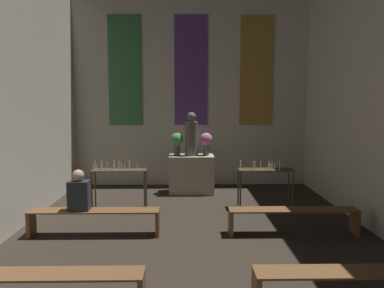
# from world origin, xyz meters

# --- Properties ---
(wall_back) EXTENTS (6.68, 0.16, 5.30)m
(wall_back) POSITION_xyz_m (0.00, 10.57, 2.68)
(wall_back) COLOR beige
(wall_back) RESTS_ON ground_plane
(altar) EXTENTS (1.14, 0.68, 0.97)m
(altar) POSITION_xyz_m (0.00, 9.57, 0.49)
(altar) COLOR #ADA38E
(altar) RESTS_ON ground_plane
(statue) EXTENTS (0.34, 0.34, 1.10)m
(statue) POSITION_xyz_m (0.00, 9.57, 1.47)
(statue) COLOR #5B5651
(statue) RESTS_ON altar
(flower_vase_left) EXTENTS (0.32, 0.32, 0.58)m
(flower_vase_left) POSITION_xyz_m (-0.37, 9.57, 1.34)
(flower_vase_left) COLOR #4C5666
(flower_vase_left) RESTS_ON altar
(flower_vase_right) EXTENTS (0.32, 0.32, 0.58)m
(flower_vase_right) POSITION_xyz_m (0.37, 9.57, 1.34)
(flower_vase_right) COLOR #4C5666
(flower_vase_right) RESTS_ON altar
(candle_rack_left) EXTENTS (1.20, 0.39, 1.07)m
(candle_rack_left) POSITION_xyz_m (-1.62, 8.16, 0.73)
(candle_rack_left) COLOR #473823
(candle_rack_left) RESTS_ON ground_plane
(candle_rack_right) EXTENTS (1.20, 0.39, 1.07)m
(candle_rack_right) POSITION_xyz_m (1.60, 8.16, 0.73)
(candle_rack_right) COLOR #473823
(candle_rack_right) RESTS_ON ground_plane
(pew_second_left) EXTENTS (2.28, 0.36, 0.46)m
(pew_second_left) POSITION_xyz_m (-1.76, 4.09, 0.34)
(pew_second_left) COLOR brown
(pew_second_left) RESTS_ON ground_plane
(pew_second_right) EXTENTS (2.28, 0.36, 0.46)m
(pew_second_right) POSITION_xyz_m (1.76, 4.09, 0.34)
(pew_second_right) COLOR brown
(pew_second_right) RESTS_ON ground_plane
(pew_back_left) EXTENTS (2.28, 0.36, 0.46)m
(pew_back_left) POSITION_xyz_m (-1.76, 6.51, 0.34)
(pew_back_left) COLOR brown
(pew_back_left) RESTS_ON ground_plane
(pew_back_right) EXTENTS (2.28, 0.36, 0.46)m
(pew_back_right) POSITION_xyz_m (1.76, 6.51, 0.34)
(pew_back_right) COLOR brown
(pew_back_right) RESTS_ON ground_plane
(person_seated) EXTENTS (0.36, 0.24, 0.72)m
(person_seated) POSITION_xyz_m (-2.01, 6.51, 0.77)
(person_seated) COLOR #282D38
(person_seated) RESTS_ON pew_back_left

